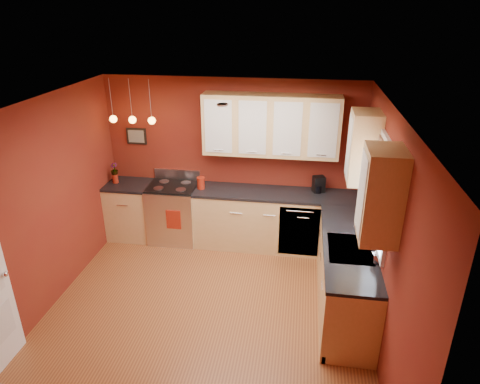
# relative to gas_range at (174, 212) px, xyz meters

# --- Properties ---
(floor) EXTENTS (4.20, 4.20, 0.00)m
(floor) POSITION_rel_gas_range_xyz_m (0.92, -1.80, -0.48)
(floor) COLOR #9B5B2D
(floor) RESTS_ON ground
(ceiling) EXTENTS (4.00, 4.20, 0.02)m
(ceiling) POSITION_rel_gas_range_xyz_m (0.92, -1.80, 2.12)
(ceiling) COLOR beige
(ceiling) RESTS_ON wall_back
(wall_back) EXTENTS (4.00, 0.02, 2.60)m
(wall_back) POSITION_rel_gas_range_xyz_m (0.92, 0.30, 0.82)
(wall_back) COLOR maroon
(wall_back) RESTS_ON floor
(wall_front) EXTENTS (4.00, 0.02, 2.60)m
(wall_front) POSITION_rel_gas_range_xyz_m (0.92, -3.90, 0.82)
(wall_front) COLOR maroon
(wall_front) RESTS_ON floor
(wall_left) EXTENTS (0.02, 4.20, 2.60)m
(wall_left) POSITION_rel_gas_range_xyz_m (-1.08, -1.80, 0.82)
(wall_left) COLOR maroon
(wall_left) RESTS_ON floor
(wall_right) EXTENTS (0.02, 4.20, 2.60)m
(wall_right) POSITION_rel_gas_range_xyz_m (2.92, -1.80, 0.82)
(wall_right) COLOR maroon
(wall_right) RESTS_ON floor
(base_cabinets_back_left) EXTENTS (0.70, 0.60, 0.90)m
(base_cabinets_back_left) POSITION_rel_gas_range_xyz_m (-0.73, -0.00, -0.03)
(base_cabinets_back_left) COLOR #DCB076
(base_cabinets_back_left) RESTS_ON floor
(base_cabinets_back_right) EXTENTS (2.54, 0.60, 0.90)m
(base_cabinets_back_right) POSITION_rel_gas_range_xyz_m (1.65, -0.00, -0.03)
(base_cabinets_back_right) COLOR #DCB076
(base_cabinets_back_right) RESTS_ON floor
(base_cabinets_right) EXTENTS (0.60, 2.10, 0.90)m
(base_cabinets_right) POSITION_rel_gas_range_xyz_m (2.62, -1.35, -0.03)
(base_cabinets_right) COLOR #DCB076
(base_cabinets_right) RESTS_ON floor
(counter_back_left) EXTENTS (0.70, 0.62, 0.04)m
(counter_back_left) POSITION_rel_gas_range_xyz_m (-0.73, -0.00, 0.44)
(counter_back_left) COLOR black
(counter_back_left) RESTS_ON base_cabinets_back_left
(counter_back_right) EXTENTS (2.54, 0.62, 0.04)m
(counter_back_right) POSITION_rel_gas_range_xyz_m (1.65, -0.00, 0.44)
(counter_back_right) COLOR black
(counter_back_right) RESTS_ON base_cabinets_back_right
(counter_right) EXTENTS (0.62, 2.10, 0.04)m
(counter_right) POSITION_rel_gas_range_xyz_m (2.62, -1.35, 0.44)
(counter_right) COLOR black
(counter_right) RESTS_ON base_cabinets_right
(gas_range) EXTENTS (0.76, 0.64, 1.11)m
(gas_range) POSITION_rel_gas_range_xyz_m (0.00, 0.00, 0.00)
(gas_range) COLOR silver
(gas_range) RESTS_ON floor
(dishwasher_front) EXTENTS (0.60, 0.02, 0.80)m
(dishwasher_front) POSITION_rel_gas_range_xyz_m (2.02, -0.29, -0.03)
(dishwasher_front) COLOR silver
(dishwasher_front) RESTS_ON base_cabinets_back_right
(sink) EXTENTS (0.50, 0.70, 0.33)m
(sink) POSITION_rel_gas_range_xyz_m (2.62, -1.50, 0.43)
(sink) COLOR gray
(sink) RESTS_ON counter_right
(window) EXTENTS (0.06, 1.02, 1.22)m
(window) POSITION_rel_gas_range_xyz_m (2.89, -1.50, 1.21)
(window) COLOR white
(window) RESTS_ON wall_right
(upper_cabinets_back) EXTENTS (2.00, 0.35, 0.90)m
(upper_cabinets_back) POSITION_rel_gas_range_xyz_m (1.52, 0.12, 1.47)
(upper_cabinets_back) COLOR #DCB076
(upper_cabinets_back) RESTS_ON wall_back
(upper_cabinets_right) EXTENTS (0.35, 1.95, 0.90)m
(upper_cabinets_right) POSITION_rel_gas_range_xyz_m (2.75, -1.48, 1.47)
(upper_cabinets_right) COLOR #DCB076
(upper_cabinets_right) RESTS_ON wall_right
(wall_picture) EXTENTS (0.32, 0.03, 0.26)m
(wall_picture) POSITION_rel_gas_range_xyz_m (-0.63, 0.28, 1.17)
(wall_picture) COLOR black
(wall_picture) RESTS_ON wall_back
(pendant_lights) EXTENTS (0.71, 0.11, 0.66)m
(pendant_lights) POSITION_rel_gas_range_xyz_m (-0.53, -0.05, 1.53)
(pendant_lights) COLOR gray
(pendant_lights) RESTS_ON ceiling
(red_canister) EXTENTS (0.12, 0.12, 0.19)m
(red_canister) POSITION_rel_gas_range_xyz_m (0.47, -0.02, 0.55)
(red_canister) COLOR maroon
(red_canister) RESTS_ON counter_back_right
(red_vase) EXTENTS (0.09, 0.09, 0.14)m
(red_vase) POSITION_rel_gas_range_xyz_m (-0.95, 0.00, 0.53)
(red_vase) COLOR maroon
(red_vase) RESTS_ON counter_back_left
(flowers) EXTENTS (0.12, 0.12, 0.21)m
(flowers) POSITION_rel_gas_range_xyz_m (-0.95, 0.00, 0.69)
(flowers) COLOR maroon
(flowers) RESTS_ON red_vase
(coffee_maker) EXTENTS (0.21, 0.21, 0.25)m
(coffee_maker) POSITION_rel_gas_range_xyz_m (2.27, 0.13, 0.57)
(coffee_maker) COLOR black
(coffee_maker) RESTS_ON counter_back_right
(soap_pump) EXTENTS (0.10, 0.10, 0.18)m
(soap_pump) POSITION_rel_gas_range_xyz_m (2.87, -1.77, 0.55)
(soap_pump) COLOR silver
(soap_pump) RESTS_ON counter_right
(dish_towel) EXTENTS (0.23, 0.02, 0.31)m
(dish_towel) POSITION_rel_gas_range_xyz_m (0.09, -0.33, 0.04)
(dish_towel) COLOR maroon
(dish_towel) RESTS_ON gas_range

